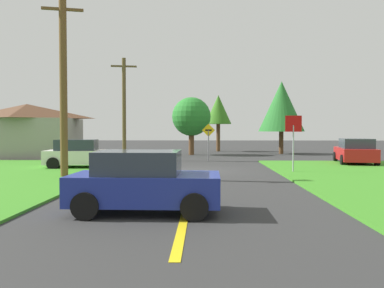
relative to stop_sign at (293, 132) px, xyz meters
The scene contains 13 objects.
ground_plane 5.49m from the stop_sign, 167.08° to the left, with size 120.00×120.00×0.00m, color #313131.
lane_stripe_center 8.71m from the stop_sign, 125.88° to the right, with size 0.20×14.00×0.01m, color yellow.
stop_sign is the anchor object (origin of this frame).
parked_car_near_building 11.68m from the stop_sign, 169.23° to the left, with size 4.09×2.33×1.62m.
car_behind_on_main_road 11.65m from the stop_sign, 121.49° to the right, with size 3.89×2.14×1.62m.
car_on_crossroad 7.45m from the stop_sign, 46.57° to the left, with size 2.76×4.70×1.62m.
utility_pole_near 11.22m from the stop_sign, 167.74° to the right, with size 1.78×0.55×8.19m.
utility_pole_mid 13.15m from the stop_sign, 140.90° to the left, with size 1.79×0.46×7.22m.
direction_sign 8.82m from the stop_sign, 118.10° to the left, with size 0.90×0.10×2.59m.
oak_tree_left 15.58m from the stop_sign, 110.89° to the left, with size 3.32×3.32×4.96m.
pine_tree_center 20.67m from the stop_sign, 98.44° to the left, with size 2.63×2.63×5.63m.
oak_tree_right 16.45m from the stop_sign, 81.30° to the left, with size 4.07×4.07×6.49m.
barn 20.85m from the stop_sign, 150.00° to the left, with size 7.79×5.68×4.14m.
Camera 1 is at (0.47, -21.55, 2.18)m, focal length 38.01 mm.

